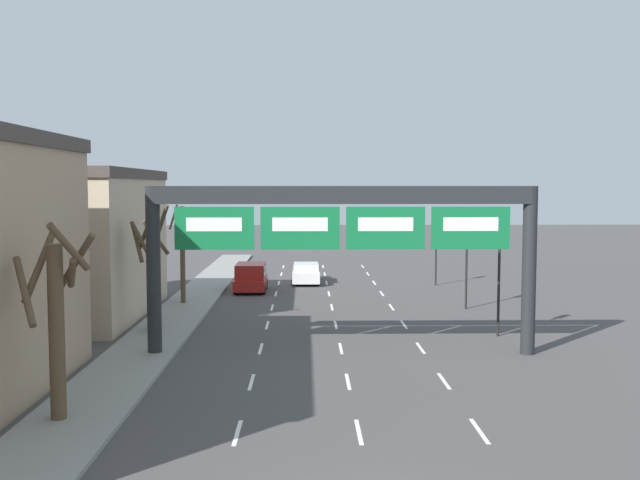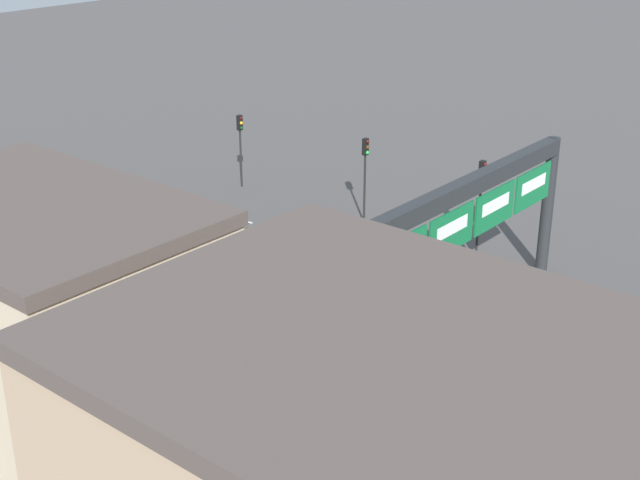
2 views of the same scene
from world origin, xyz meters
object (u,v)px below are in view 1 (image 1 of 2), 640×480
tree_bare_third (150,265)px  tree_bare_second (56,314)px  suv_red (251,276)px  traffic_light_far_end (436,238)px  car_white (306,272)px  traffic_light_near_gantry (499,257)px  tree_bare_closest (183,250)px  traffic_light_mid_block (467,247)px  sign_gantry (342,226)px

tree_bare_third → tree_bare_second: bearing=-89.7°
tree_bare_third → suv_red: bearing=74.5°
traffic_light_far_end → tree_bare_second: size_ratio=0.79×
car_white → traffic_light_far_end: 9.20m
suv_red → traffic_light_far_end: 12.75m
traffic_light_near_gantry → tree_bare_closest: bearing=150.8°
traffic_light_mid_block → tree_bare_closest: size_ratio=0.86×
sign_gantry → tree_bare_third: (-8.48, 4.45, -2.02)m
traffic_light_near_gantry → traffic_light_mid_block: 7.11m
traffic_light_near_gantry → tree_bare_closest: tree_bare_closest is taller
traffic_light_mid_block → tree_bare_third: (-15.78, -6.07, -0.29)m
car_white → suv_red: bearing=-131.4°
suv_red → traffic_light_near_gantry: 18.53m
traffic_light_far_end → tree_bare_second: (-15.76, -27.86, -0.06)m
sign_gantry → car_white: 21.72m
suv_red → tree_bare_third: bearing=-105.5°
suv_red → traffic_light_near_gantry: size_ratio=0.79×
tree_bare_closest → traffic_light_mid_block: bearing=-5.6°
sign_gantry → traffic_light_near_gantry: bearing=25.5°
car_white → traffic_light_mid_block: size_ratio=1.01×
traffic_light_near_gantry → traffic_light_far_end: 16.45m
suv_red → tree_bare_closest: (-3.37, -5.20, 2.13)m
traffic_light_mid_block → tree_bare_second: tree_bare_second is taller
suv_red → traffic_light_mid_block: traffic_light_mid_block is taller
car_white → tree_bare_second: 30.15m
car_white → traffic_light_near_gantry: traffic_light_near_gantry is taller
traffic_light_near_gantry → tree_bare_second: tree_bare_second is taller
tree_bare_closest → tree_bare_second: size_ratio=0.98×
car_white → traffic_light_mid_block: traffic_light_mid_block is taller
sign_gantry → tree_bare_third: bearing=152.3°
tree_bare_third → tree_bare_closest: bearing=88.7°
tree_bare_third → car_white: bearing=67.2°
traffic_light_far_end → tree_bare_third: 22.09m
traffic_light_mid_block → tree_bare_closest: (-15.61, 1.52, -0.27)m
suv_red → tree_bare_third: (-3.54, -12.79, 2.11)m
tree_bare_closest → tree_bare_second: bearing=-90.3°
sign_gantry → suv_red: 18.39m
sign_gantry → suv_red: size_ratio=3.89×
traffic_light_far_end → tree_bare_third: (-15.83, -15.41, -0.08)m
tree_bare_second → tree_bare_closest: bearing=89.7°
car_white → tree_bare_second: bearing=-103.5°
tree_bare_second → traffic_light_mid_block: bearing=49.7°
sign_gantry → traffic_light_near_gantry: (7.13, 3.41, -1.58)m
suv_red → tree_bare_closest: bearing=-123.0°
sign_gantry → tree_bare_third: size_ratio=2.70×
sign_gantry → tree_bare_second: size_ratio=2.75×
traffic_light_near_gantry → sign_gantry: bearing=-154.5°
tree_bare_second → tree_bare_third: size_ratio=0.98×
car_white → tree_bare_closest: size_ratio=0.87×
traffic_light_near_gantry → tree_bare_third: (-15.62, 1.04, -0.44)m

